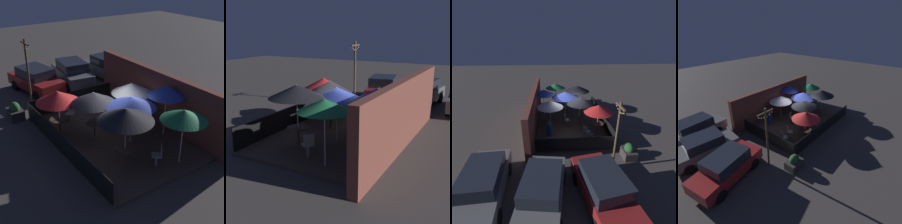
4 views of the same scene
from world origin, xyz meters
TOP-DOWN VIEW (x-y plane):
  - ground_plane at (0.00, 0.00)m, footprint 60.00×60.00m
  - patio_deck at (0.00, 0.00)m, footprint 8.02×5.28m
  - building_wall at (0.00, 2.87)m, footprint 9.62×0.36m
  - fence_front at (0.00, -2.59)m, footprint 7.82×0.05m
  - fence_side_left at (-3.97, 0.00)m, footprint 0.05×5.08m
  - patio_umbrella_0 at (-0.38, -0.71)m, footprint 2.05×2.05m
  - patio_umbrella_1 at (-1.73, -1.85)m, footprint 2.07×2.07m
  - patio_umbrella_2 at (2.14, -0.80)m, footprint 2.25×2.25m
  - patio_umbrella_3 at (1.24, 2.17)m, footprint 1.79×1.79m
  - patio_umbrella_4 at (0.99, 0.35)m, footprint 2.22×2.22m
  - patio_umbrella_5 at (-0.62, 1.61)m, footprint 2.00×2.00m
  - patio_umbrella_6 at (3.33, 1.14)m, footprint 1.87×1.87m
  - dining_table_0 at (-0.38, -0.71)m, footprint 0.75×0.75m
  - dining_table_1 at (-1.73, -1.85)m, footprint 0.92×0.92m
  - dining_table_2 at (2.14, -0.80)m, footprint 0.90×0.90m
  - patio_chair_0 at (-3.26, -1.04)m, footprint 0.54×0.54m
  - patio_chair_1 at (-2.44, -0.90)m, footprint 0.56×0.56m
  - patio_chair_2 at (3.00, 0.24)m, footprint 0.56×0.56m
  - patio_chair_3 at (-0.61, 0.38)m, footprint 0.48×0.48m
  - patron_0 at (-2.02, 1.69)m, footprint 0.57×0.57m
  - planter_box at (-4.61, -3.09)m, footprint 1.04×0.73m
  - light_post at (-5.51, -1.84)m, footprint 1.10×0.12m
  - parked_car_0 at (-7.56, -0.71)m, footprint 4.35×2.45m
  - parked_car_1 at (-7.55, 1.89)m, footprint 4.17×2.18m
  - parked_car_2 at (-7.00, 4.49)m, footprint 4.47×2.00m

SIDE VIEW (x-z plane):
  - ground_plane at x=0.00m, z-range 0.00..0.00m
  - patio_deck at x=0.00m, z-range 0.00..0.12m
  - planter_box at x=-4.61m, z-range -0.07..0.86m
  - fence_front at x=0.00m, z-range 0.12..1.07m
  - fence_side_left at x=-3.97m, z-range 0.12..1.07m
  - patio_chair_0 at x=-3.26m, z-range 0.16..1.06m
  - patio_chair_1 at x=-2.44m, z-range 0.16..1.10m
  - patio_chair_2 at x=3.00m, z-range 0.16..1.10m
  - patron_0 at x=-2.02m, z-range 0.05..1.22m
  - patio_chair_3 at x=-0.61m, z-range 0.17..1.13m
  - dining_table_1 at x=-1.73m, z-range 0.33..1.05m
  - dining_table_0 at x=-0.38m, z-range 0.33..1.09m
  - dining_table_2 at x=2.14m, z-range 0.35..1.12m
  - parked_car_1 at x=-7.55m, z-range 0.03..1.65m
  - parked_car_0 at x=-7.56m, z-range 0.03..1.65m
  - parked_car_2 at x=-7.00m, z-range 0.04..1.66m
  - building_wall at x=0.00m, z-range 0.00..2.80m
  - patio_umbrella_1 at x=-1.73m, z-range 0.92..3.05m
  - patio_umbrella_5 at x=-0.62m, z-range 0.93..3.08m
  - patio_umbrella_0 at x=-0.38m, z-range 1.00..3.27m
  - patio_umbrella_4 at x=0.99m, z-range 1.02..3.32m
  - light_post at x=-5.51m, z-range 0.23..4.19m
  - patio_umbrella_6 at x=3.33m, z-range 1.09..3.48m
  - patio_umbrella_3 at x=1.24m, z-range 1.12..3.58m
  - patio_umbrella_2 at x=2.14m, z-range 1.11..3.61m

